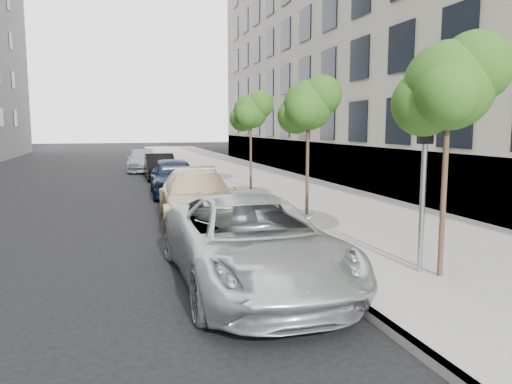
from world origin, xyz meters
name	(u,v)px	position (x,y,z in m)	size (l,w,h in m)	color
ground	(304,337)	(0.00, 0.00, 0.00)	(160.00, 160.00, 0.00)	black
sidewalk	(228,171)	(4.30, 24.00, 0.07)	(6.40, 72.00, 0.14)	gray
curb	(177,172)	(1.18, 24.00, 0.07)	(0.15, 72.00, 0.14)	#9E9B93
tree_near	(450,85)	(3.23, 1.50, 3.52)	(1.84, 1.64, 4.29)	#38281C
tree_mid	(309,105)	(3.23, 8.00, 3.43)	(1.79, 1.59, 4.18)	#38281C
tree_far	(251,111)	(3.23, 14.50, 3.42)	(1.76, 1.56, 4.15)	#38281C
signal_pole	(424,174)	(3.01, 1.84, 1.97)	(0.26, 0.21, 2.90)	#939699
minivan	(251,242)	(-0.10, 2.34, 0.78)	(2.59, 5.61, 1.56)	silver
suv	(197,197)	(-0.10, 8.36, 0.76)	(2.12, 5.22, 1.52)	beige
sedan_blue	(174,177)	(-0.10, 14.31, 0.78)	(1.83, 4.55, 1.55)	#0F1A35
sedan_black	(160,167)	(-0.10, 20.71, 0.68)	(1.45, 4.15, 1.37)	black
sedan_rear	(143,161)	(-0.71, 25.70, 0.67)	(1.89, 4.64, 1.35)	gray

